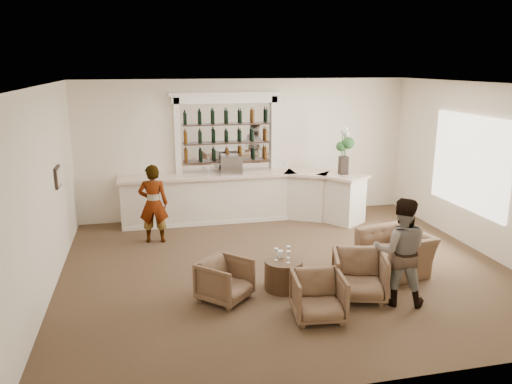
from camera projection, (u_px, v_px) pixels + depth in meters
ground at (286, 268)px, 9.14m from camera, size 8.00×8.00×0.00m
room_shell at (285, 136)px, 9.27m from camera, size 8.04×7.02×3.32m
bar_counter at (244, 197)px, 11.80m from camera, size 5.72×1.80×1.14m
back_bar_alcove at (227, 134)px, 11.75m from camera, size 2.64×0.25×3.00m
cocktail_table at (283, 274)px, 8.26m from camera, size 0.64×0.64×0.50m
sommelier at (153, 204)px, 10.31m from camera, size 0.65×0.47×1.66m
guest at (400, 251)px, 7.63m from camera, size 1.01×0.91×1.70m
armchair_left at (225, 280)px, 7.84m from camera, size 1.02×1.02×0.66m
armchair_center at (318, 296)px, 7.27m from camera, size 0.81×0.83×0.69m
armchair_right at (359, 275)px, 7.91m from camera, size 1.01×1.03×0.76m
armchair_far at (395, 252)px, 8.90m from camera, size 1.23×1.33×0.74m
espresso_machine at (232, 164)px, 11.61m from camera, size 0.56×0.50×0.44m
flower_vase at (344, 148)px, 11.48m from camera, size 0.29×0.29×1.11m
wine_glass_bar_left at (208, 171)px, 11.47m from camera, size 0.07×0.07×0.21m
wine_glass_bar_right at (284, 167)px, 11.87m from camera, size 0.07×0.07×0.21m
wine_glass_tbl_a at (276, 254)px, 8.17m from camera, size 0.07×0.07×0.21m
wine_glass_tbl_b at (288, 252)px, 8.27m from camera, size 0.07×0.07×0.21m
wine_glass_tbl_c at (288, 257)px, 8.05m from camera, size 0.07×0.07×0.21m
napkin_holder at (280, 254)px, 8.31m from camera, size 0.08×0.08×0.12m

